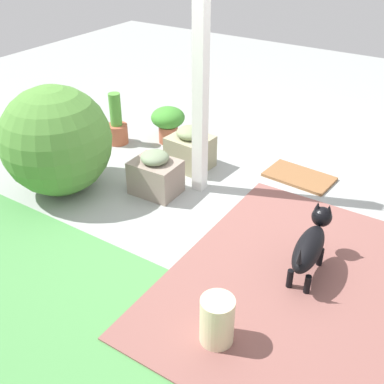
# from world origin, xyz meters

# --- Properties ---
(ground_plane) EXTENTS (12.00, 12.00, 0.00)m
(ground_plane) POSITION_xyz_m (0.00, 0.00, 0.00)
(ground_plane) COLOR #9CA19E
(brick_path) EXTENTS (1.80, 2.40, 0.02)m
(brick_path) POSITION_xyz_m (-1.03, 0.62, 0.01)
(brick_path) COLOR #86534D
(brick_path) RESTS_ON ground
(porch_pillar) EXTENTS (0.11, 0.11, 2.31)m
(porch_pillar) POSITION_xyz_m (0.35, -0.19, 1.16)
(porch_pillar) COLOR white
(porch_pillar) RESTS_ON ground
(stone_planter_nearest) EXTENTS (0.46, 0.42, 0.47)m
(stone_planter_nearest) POSITION_xyz_m (0.68, -0.52, 0.21)
(stone_planter_nearest) COLOR tan
(stone_planter_nearest) RESTS_ON ground
(stone_planter_near) EXTENTS (0.46, 0.37, 0.45)m
(stone_planter_near) POSITION_xyz_m (0.67, 0.11, 0.20)
(stone_planter_near) COLOR gray
(stone_planter_near) RESTS_ON ground
(round_shrub) EXTENTS (1.06, 1.06, 1.06)m
(round_shrub) POSITION_xyz_m (1.49, 0.57, 0.53)
(round_shrub) COLOR #4E8636
(round_shrub) RESTS_ON ground
(terracotta_pot_broad) EXTENTS (0.40, 0.40, 0.43)m
(terracotta_pot_broad) POSITION_xyz_m (1.24, -0.90, 0.27)
(terracotta_pot_broad) COLOR #B45D44
(terracotta_pot_broad) RESTS_ON ground
(terracotta_pot_tall) EXTENTS (0.25, 0.25, 0.62)m
(terracotta_pot_tall) POSITION_xyz_m (1.74, -0.55, 0.22)
(terracotta_pot_tall) COLOR #AC563C
(terracotta_pot_tall) RESTS_ON ground
(dog) EXTENTS (0.24, 0.70, 0.48)m
(dog) POSITION_xyz_m (-1.03, 0.44, 0.28)
(dog) COLOR black
(dog) RESTS_ON ground
(ceramic_urn) EXTENTS (0.22, 0.22, 0.36)m
(ceramic_urn) POSITION_xyz_m (-0.78, 1.40, 0.18)
(ceramic_urn) COLOR beige
(ceramic_urn) RESTS_ON ground
(doormat) EXTENTS (0.71, 0.47, 0.03)m
(doormat) POSITION_xyz_m (-0.42, -0.93, 0.01)
(doormat) COLOR brown
(doormat) RESTS_ON ground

